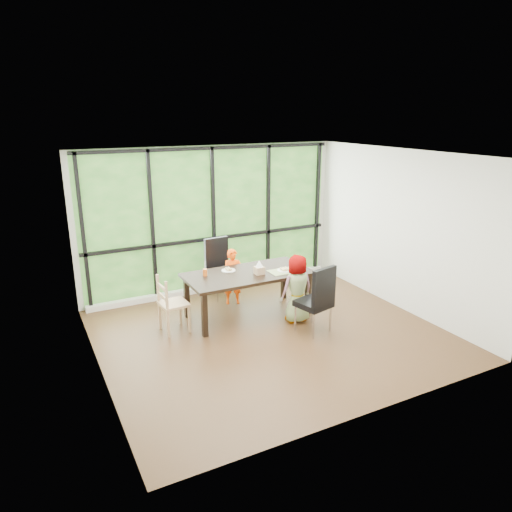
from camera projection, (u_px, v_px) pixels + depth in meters
name	position (u px, v px, depth m)	size (l,w,h in m)	color
ground	(270.00, 334.00, 7.22)	(5.00, 5.00, 0.00)	black
back_wall	(212.00, 219.00, 8.74)	(5.00, 5.00, 0.00)	silver
foliage_backdrop	(213.00, 220.00, 8.72)	(4.80, 0.02, 2.65)	#25481C
window_mullions	(214.00, 220.00, 8.69)	(4.80, 0.06, 2.65)	black
window_sill	(216.00, 287.00, 9.04)	(4.80, 0.12, 0.10)	silver
dining_table	(248.00, 294.00, 7.78)	(2.05, 1.00, 0.75)	black
chair_window_leather	(222.00, 269.00, 8.53)	(0.46, 0.46, 1.08)	black
chair_interior_leather	(314.00, 299.00, 7.16)	(0.46, 0.46, 1.08)	black
chair_end_beech	(174.00, 304.00, 7.21)	(0.42, 0.40, 0.90)	tan
child_toddler	(233.00, 276.00, 8.26)	(0.36, 0.24, 0.99)	#FF4B06
child_older	(297.00, 289.00, 7.52)	(0.55, 0.35, 1.12)	gray
placemat	(282.00, 271.00, 7.73)	(0.43, 0.31, 0.01)	tan
plate_far	(229.00, 270.00, 7.76)	(0.23, 0.23, 0.01)	white
plate_near	(285.00, 270.00, 7.76)	(0.25, 0.25, 0.02)	white
orange_cup	(205.00, 272.00, 7.52)	(0.07, 0.07, 0.11)	orange
green_cup	(300.00, 267.00, 7.79)	(0.07, 0.07, 0.12)	#52BD37
tissue_box	(259.00, 270.00, 7.60)	(0.14, 0.14, 0.12)	tan
crepe_rolls_far	(228.00, 269.00, 7.76)	(0.10, 0.12, 0.04)	tan
crepe_rolls_near	(285.00, 269.00, 7.76)	(0.15, 0.12, 0.04)	tan
straw_white	(205.00, 267.00, 7.50)	(0.01, 0.01, 0.20)	white
straw_pink	(300.00, 261.00, 7.76)	(0.01, 0.01, 0.20)	pink
tissue	(259.00, 264.00, 7.56)	(0.12, 0.12, 0.11)	white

